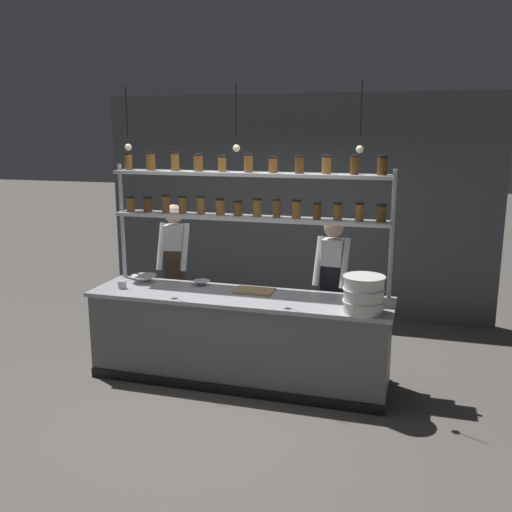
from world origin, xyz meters
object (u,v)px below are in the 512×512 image
Objects in this scene: chef_left at (175,266)px; serving_cup_front at (122,285)px; spice_shelf_unit at (248,200)px; prep_bowl_center_front at (202,283)px; chef_center at (332,282)px; prep_bowl_near_left at (144,279)px; container_stack at (364,294)px; cutting_board at (254,291)px.

chef_left is 0.86m from serving_cup_front.
spice_shelf_unit reaches higher than prep_bowl_center_front.
spice_shelf_unit is at bearing -154.10° from chef_center.
prep_bowl_near_left is at bearing -172.44° from spice_shelf_unit.
prep_bowl_near_left is at bearing -108.59° from chef_left.
spice_shelf_unit is 15.70× the size of prep_bowl_center_front.
container_stack reaches higher than serving_cup_front.
serving_cup_front reaches higher than prep_bowl_center_front.
chef_left reaches higher than prep_bowl_center_front.
chef_left is 6.09× the size of prep_bowl_near_left.
chef_left reaches higher than container_stack.
prep_bowl_near_left is at bearing -174.70° from prep_bowl_center_front.
chef_center is at bearing 16.49° from prep_bowl_center_front.
container_stack is 2.52m from serving_cup_front.
cutting_board is 1.40m from serving_cup_front.
serving_cup_front is at bearing -154.37° from chef_center.
cutting_board is (-0.73, -0.49, -0.02)m from chef_center.
prep_bowl_center_front is at bearing 24.65° from serving_cup_front.
chef_left is at bearing -176.54° from chef_center.
chef_center is at bearing 19.54° from serving_cup_front.
chef_center is 1.40m from prep_bowl_center_front.
chef_left is 4.28× the size of cutting_board.
cutting_board is at bearing -139.96° from chef_center.
spice_shelf_unit is 7.42× the size of cutting_board.
spice_shelf_unit is at bearing 7.56° from prep_bowl_near_left.
prep_bowl_near_left is (-2.41, 0.40, -0.13)m from container_stack.
prep_bowl_near_left is at bearing 178.56° from cutting_board.
chef_center is at bearing 33.95° from cutting_board.
spice_shelf_unit reaches higher than chef_center.
spice_shelf_unit is 7.75× the size of container_stack.
chef_left is 9.06× the size of prep_bowl_center_front.
cutting_board is (1.14, -0.58, -0.06)m from chef_left.
serving_cup_front is at bearing -155.35° from prep_bowl_center_front.
prep_bowl_near_left reaches higher than cutting_board.
chef_left reaches higher than prep_bowl_near_left.
spice_shelf_unit is at bearing 19.35° from serving_cup_front.
prep_bowl_near_left is (-1.99, -0.46, 0.01)m from chef_center.
prep_bowl_center_front is at bearing 5.30° from prep_bowl_near_left.
chef_center reaches higher than container_stack.
chef_left is at bearing 76.99° from prep_bowl_near_left.
container_stack is at bearing -27.92° from chef_left.
cutting_board is at bearing -8.54° from prep_bowl_center_front.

